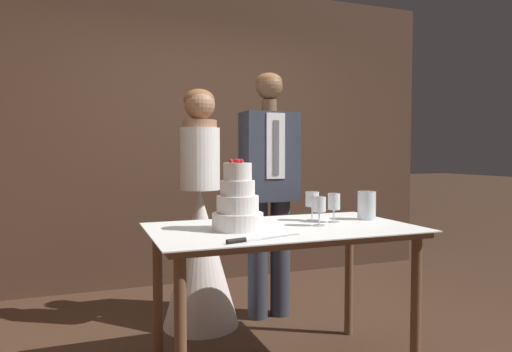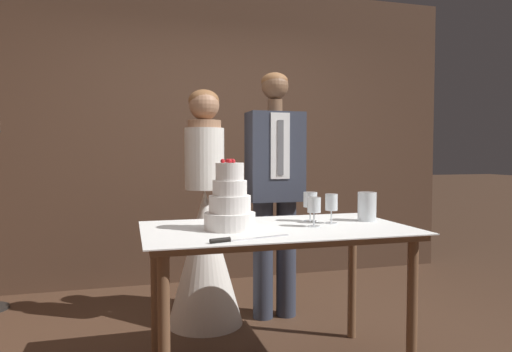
{
  "view_description": "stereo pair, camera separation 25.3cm",
  "coord_description": "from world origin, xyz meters",
  "px_view_note": "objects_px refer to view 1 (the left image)",
  "views": [
    {
      "loc": [
        -0.98,
        -2.37,
        1.23
      ],
      "look_at": [
        0.04,
        0.36,
        1.09
      ],
      "focal_mm": 32.0,
      "sensor_mm": 36.0,
      "label": 1
    },
    {
      "loc": [
        -0.74,
        -2.45,
        1.23
      ],
      "look_at": [
        0.04,
        0.36,
        1.09
      ],
      "focal_mm": 32.0,
      "sensor_mm": 36.0,
      "label": 2
    }
  ],
  "objects_px": {
    "tiered_cake": "(238,204)",
    "wine_glass_near": "(319,206)",
    "wine_glass_middle": "(334,202)",
    "cake_knife": "(250,240)",
    "groom": "(269,182)",
    "cake_table": "(283,243)",
    "wine_glass_far": "(312,201)",
    "bride": "(201,239)",
    "hurricane_candle": "(367,206)"
  },
  "relations": [
    {
      "from": "tiered_cake",
      "to": "cake_knife",
      "type": "relative_size",
      "value": 0.91
    },
    {
      "from": "cake_knife",
      "to": "wine_glass_middle",
      "type": "relative_size",
      "value": 2.41
    },
    {
      "from": "cake_knife",
      "to": "wine_glass_far",
      "type": "height_order",
      "value": "wine_glass_far"
    },
    {
      "from": "tiered_cake",
      "to": "wine_glass_far",
      "type": "height_order",
      "value": "tiered_cake"
    },
    {
      "from": "cake_table",
      "to": "wine_glass_middle",
      "type": "xyz_separation_m",
      "value": [
        0.35,
        0.05,
        0.21
      ]
    },
    {
      "from": "cake_table",
      "to": "cake_knife",
      "type": "height_order",
      "value": "cake_knife"
    },
    {
      "from": "wine_glass_middle",
      "to": "bride",
      "type": "bearing_deg",
      "value": 127.64
    },
    {
      "from": "cake_knife",
      "to": "hurricane_candle",
      "type": "distance_m",
      "value": 1.0
    },
    {
      "from": "wine_glass_near",
      "to": "bride",
      "type": "relative_size",
      "value": 0.1
    },
    {
      "from": "hurricane_candle",
      "to": "wine_glass_far",
      "type": "bearing_deg",
      "value": 167.58
    },
    {
      "from": "bride",
      "to": "groom",
      "type": "height_order",
      "value": "groom"
    },
    {
      "from": "wine_glass_near",
      "to": "bride",
      "type": "xyz_separation_m",
      "value": [
        -0.47,
        0.88,
        -0.31
      ]
    },
    {
      "from": "cake_table",
      "to": "wine_glass_near",
      "type": "relative_size",
      "value": 8.9
    },
    {
      "from": "wine_glass_near",
      "to": "wine_glass_far",
      "type": "height_order",
      "value": "wine_glass_far"
    },
    {
      "from": "tiered_cake",
      "to": "wine_glass_near",
      "type": "height_order",
      "value": "tiered_cake"
    },
    {
      "from": "tiered_cake",
      "to": "groom",
      "type": "bearing_deg",
      "value": 58.04
    },
    {
      "from": "tiered_cake",
      "to": "hurricane_candle",
      "type": "xyz_separation_m",
      "value": [
        0.87,
        0.08,
        -0.05
      ]
    },
    {
      "from": "wine_glass_middle",
      "to": "cake_knife",
      "type": "bearing_deg",
      "value": -150.48
    },
    {
      "from": "tiered_cake",
      "to": "wine_glass_far",
      "type": "distance_m",
      "value": 0.55
    },
    {
      "from": "cake_table",
      "to": "cake_knife",
      "type": "relative_size",
      "value": 3.51
    },
    {
      "from": "wine_glass_far",
      "to": "groom",
      "type": "bearing_deg",
      "value": 89.99
    },
    {
      "from": "cake_table",
      "to": "groom",
      "type": "bearing_deg",
      "value": 72.64
    },
    {
      "from": "cake_table",
      "to": "tiered_cake",
      "type": "xyz_separation_m",
      "value": [
        -0.26,
        -0.0,
        0.23
      ]
    },
    {
      "from": "wine_glass_near",
      "to": "wine_glass_middle",
      "type": "distance_m",
      "value": 0.17
    },
    {
      "from": "wine_glass_far",
      "to": "bride",
      "type": "height_order",
      "value": "bride"
    },
    {
      "from": "wine_glass_near",
      "to": "hurricane_candle",
      "type": "height_order",
      "value": "hurricane_candle"
    },
    {
      "from": "hurricane_candle",
      "to": "groom",
      "type": "bearing_deg",
      "value": 113.85
    },
    {
      "from": "tiered_cake",
      "to": "wine_glass_near",
      "type": "distance_m",
      "value": 0.47
    },
    {
      "from": "cake_table",
      "to": "wine_glass_middle",
      "type": "distance_m",
      "value": 0.41
    },
    {
      "from": "cake_knife",
      "to": "wine_glass_far",
      "type": "bearing_deg",
      "value": 25.28
    },
    {
      "from": "tiered_cake",
      "to": "cake_knife",
      "type": "xyz_separation_m",
      "value": [
        -0.04,
        -0.33,
        -0.13
      ]
    },
    {
      "from": "cake_table",
      "to": "wine_glass_near",
      "type": "distance_m",
      "value": 0.29
    },
    {
      "from": "cake_knife",
      "to": "bride",
      "type": "xyz_separation_m",
      "value": [
        0.05,
        1.17,
        -0.21
      ]
    },
    {
      "from": "tiered_cake",
      "to": "hurricane_candle",
      "type": "relative_size",
      "value": 2.18
    },
    {
      "from": "tiered_cake",
      "to": "wine_glass_near",
      "type": "xyz_separation_m",
      "value": [
        0.47,
        -0.04,
        -0.02
      ]
    },
    {
      "from": "cake_knife",
      "to": "hurricane_candle",
      "type": "height_order",
      "value": "hurricane_candle"
    },
    {
      "from": "cake_table",
      "to": "wine_glass_far",
      "type": "xyz_separation_m",
      "value": [
        0.26,
        0.15,
        0.21
      ]
    },
    {
      "from": "cake_knife",
      "to": "bride",
      "type": "relative_size",
      "value": 0.25
    },
    {
      "from": "tiered_cake",
      "to": "wine_glass_near",
      "type": "bearing_deg",
      "value": -4.26
    },
    {
      "from": "wine_glass_middle",
      "to": "wine_glass_far",
      "type": "height_order",
      "value": "wine_glass_far"
    },
    {
      "from": "tiered_cake",
      "to": "groom",
      "type": "height_order",
      "value": "groom"
    },
    {
      "from": "cake_knife",
      "to": "hurricane_candle",
      "type": "relative_size",
      "value": 2.39
    },
    {
      "from": "cake_table",
      "to": "hurricane_candle",
      "type": "relative_size",
      "value": 8.4
    },
    {
      "from": "wine_glass_middle",
      "to": "cake_table",
      "type": "bearing_deg",
      "value": -172.59
    },
    {
      "from": "wine_glass_near",
      "to": "wine_glass_middle",
      "type": "height_order",
      "value": "wine_glass_middle"
    },
    {
      "from": "cake_table",
      "to": "wine_glass_far",
      "type": "bearing_deg",
      "value": 30.08
    },
    {
      "from": "cake_table",
      "to": "cake_knife",
      "type": "xyz_separation_m",
      "value": [
        -0.31,
        -0.33,
        0.1
      ]
    },
    {
      "from": "groom",
      "to": "cake_knife",
      "type": "bearing_deg",
      "value": -116.06
    },
    {
      "from": "tiered_cake",
      "to": "bride",
      "type": "xyz_separation_m",
      "value": [
        0.0,
        0.85,
        -0.34
      ]
    },
    {
      "from": "cake_knife",
      "to": "groom",
      "type": "height_order",
      "value": "groom"
    }
  ]
}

